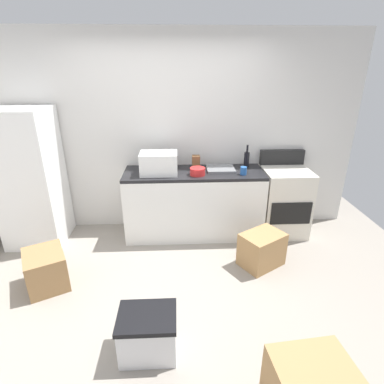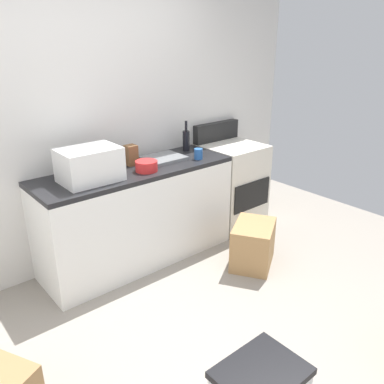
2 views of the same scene
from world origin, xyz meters
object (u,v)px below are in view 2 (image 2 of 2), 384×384
Objects in this scene: mixing_bowl at (146,166)px; knife_block at (131,155)px; coffee_mug at (198,154)px; cardboard_box_large at (253,244)px; microwave at (89,165)px; wine_bottle at (186,140)px; stove_oven at (231,183)px.

knife_block is at bearing 91.40° from mixing_bowl.
coffee_mug is 0.21× the size of cardboard_box_large.
knife_block is 0.38× the size of cardboard_box_large.
coffee_mug reaches higher than cardboard_box_large.
microwave reaches higher than mixing_bowl.
coffee_mug is (-0.10, -0.30, -0.06)m from wine_bottle.
microwave reaches higher than stove_oven.
wine_bottle is at bearing 22.94° from mixing_bowl.
wine_bottle is at bearing 4.18° from knife_block.
mixing_bowl is at bearing -9.84° from microwave.
coffee_mug is at bearing -23.70° from knife_block.
knife_block is at bearing 129.28° from cardboard_box_large.
knife_block is 0.95× the size of mixing_bowl.
microwave is 4.60× the size of coffee_mug.
mixing_bowl is (-1.18, -0.13, 0.48)m from stove_oven.
cardboard_box_large is (0.71, -0.87, -0.79)m from knife_block.
coffee_mug is at bearing -166.10° from stove_oven.
mixing_bowl is (-0.57, 0.02, -0.00)m from coffee_mug.
wine_bottle is at bearing 163.45° from stove_oven.
microwave is 2.56× the size of knife_block.
wine_bottle is at bearing 92.13° from cardboard_box_large.
wine_bottle is 1.58× the size of mixing_bowl.
mixing_bowl is 1.21m from cardboard_box_large.
mixing_bowl is (-0.67, -0.28, -0.06)m from wine_bottle.
mixing_bowl is (0.01, -0.24, -0.04)m from knife_block.
stove_oven reaches higher than cardboard_box_large.
stove_oven is 1.76m from microwave.
cardboard_box_large is (0.71, -0.64, -0.75)m from mixing_bowl.
stove_oven is at bearing 58.20° from cardboard_box_large.
stove_oven is 2.39× the size of microwave.
stove_oven is 5.79× the size of mixing_bowl.
wine_bottle is (1.15, 0.20, -0.03)m from microwave.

